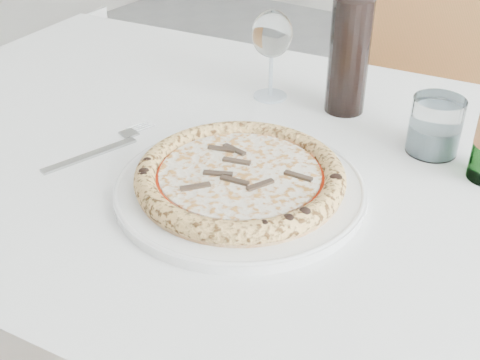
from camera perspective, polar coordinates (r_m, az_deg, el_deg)
The scene contains 8 objects.
dining_table at distance 0.95m, azimuth 3.42°, elevation -2.69°, with size 1.58×1.05×0.76m.
chair_far at distance 1.65m, azimuth 15.75°, elevation 6.83°, with size 0.52×0.52×0.93m.
plate at distance 0.83m, azimuth 0.00°, elevation -0.65°, with size 0.35×0.35×0.02m.
pizza at distance 0.82m, azimuth -0.00°, elevation 0.37°, with size 0.29×0.29×0.03m.
fork at distance 0.96m, azimuth -12.93°, elevation 2.94°, with size 0.06×0.22×0.00m.
wine_glass at distance 1.06m, azimuth 3.04°, elevation 13.43°, with size 0.07×0.07×0.16m.
tumbler at distance 0.96m, azimuth 17.97°, elevation 4.59°, with size 0.08×0.08×0.09m.
wine_bottle at distance 1.03m, azimuth 10.40°, elevation 12.51°, with size 0.07×0.07×0.28m.
Camera 1 is at (0.50, -0.65, 1.22)m, focal length 45.00 mm.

